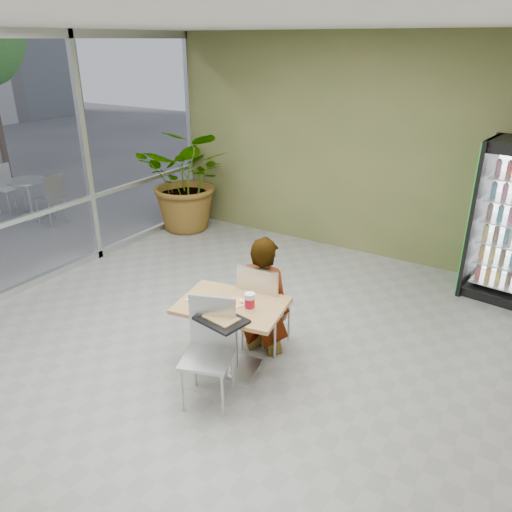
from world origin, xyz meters
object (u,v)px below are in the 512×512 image
object	(u,v)px
chair_far	(262,302)
soda_cup	(250,302)
dining_table	(232,323)
cafeteria_tray	(221,320)
potted_plant	(189,179)
chair_near	(210,342)
seated_woman	(264,307)

from	to	relation	value
chair_far	soda_cup	xyz separation A→B (m)	(0.14, -0.45, 0.25)
dining_table	soda_cup	xyz separation A→B (m)	(0.22, -0.02, 0.30)
cafeteria_tray	potted_plant	size ratio (longest dim) A/B	0.25
cafeteria_tray	chair_near	bearing A→B (deg)	-116.64
chair_far	seated_woman	bearing A→B (deg)	-84.44
dining_table	potted_plant	size ratio (longest dim) A/B	0.63
chair_near	potted_plant	distance (m)	4.56
chair_near	potted_plant	xyz separation A→B (m)	(-3.00, 3.42, 0.31)
chair_far	cafeteria_tray	size ratio (longest dim) A/B	2.29
chair_near	seated_woman	size ratio (longest dim) A/B	0.62
potted_plant	chair_near	bearing A→B (deg)	-48.74
dining_table	chair_far	size ratio (longest dim) A/B	1.11
chair_near	cafeteria_tray	distance (m)	0.22
dining_table	cafeteria_tray	size ratio (longest dim) A/B	2.53
chair_far	potted_plant	distance (m)	3.97
soda_cup	potted_plant	world-z (taller)	potted_plant
cafeteria_tray	potted_plant	xyz separation A→B (m)	(-3.06, 3.31, 0.12)
cafeteria_tray	soda_cup	bearing A→B (deg)	69.92
soda_cup	cafeteria_tray	xyz separation A→B (m)	(-0.11, -0.30, -0.07)
cafeteria_tray	potted_plant	bearing A→B (deg)	132.68
chair_far	seated_woman	world-z (taller)	seated_woman
soda_cup	potted_plant	size ratio (longest dim) A/B	0.10
chair_far	cafeteria_tray	distance (m)	0.77
dining_table	cafeteria_tray	xyz separation A→B (m)	(0.11, -0.32, 0.23)
chair_near	cafeteria_tray	xyz separation A→B (m)	(0.05, 0.11, 0.19)
potted_plant	dining_table	bearing A→B (deg)	-45.45
soda_cup	chair_far	bearing A→B (deg)	107.51
dining_table	chair_near	bearing A→B (deg)	-82.87
soda_cup	cafeteria_tray	distance (m)	0.33
chair_far	potted_plant	bearing A→B (deg)	-46.50
seated_woman	chair_far	bearing A→B (deg)	95.56
seated_woman	potted_plant	size ratio (longest dim) A/B	0.89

